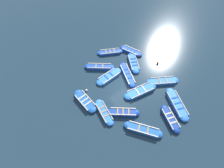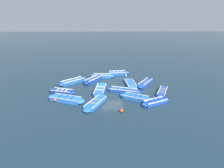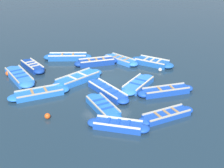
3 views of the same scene
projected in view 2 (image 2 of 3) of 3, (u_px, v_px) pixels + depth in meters
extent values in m
plane|color=#1C303F|center=(112.00, 87.00, 20.60)|extent=(120.00, 120.00, 0.00)
cube|color=blue|center=(66.00, 99.00, 17.31)|extent=(1.92, 3.20, 0.37)
ellipsoid|color=blue|center=(80.00, 101.00, 16.89)|extent=(1.19, 1.21, 0.37)
ellipsoid|color=blue|center=(53.00, 97.00, 17.74)|extent=(1.19, 1.21, 0.37)
cube|color=#B2AD9E|center=(68.00, 95.00, 17.64)|extent=(1.02, 2.85, 0.07)
cube|color=#B2AD9E|center=(63.00, 99.00, 16.82)|extent=(1.02, 2.85, 0.07)
cube|color=#1947B7|center=(72.00, 98.00, 17.05)|extent=(0.89, 0.41, 0.04)
cube|color=#1947B7|center=(66.00, 97.00, 17.23)|extent=(0.89, 0.41, 0.04)
cube|color=#1947B7|center=(60.00, 96.00, 17.41)|extent=(0.89, 0.41, 0.04)
cube|color=#1E59AD|center=(118.00, 73.00, 24.51)|extent=(1.31, 2.48, 0.37)
ellipsoid|color=#1E59AD|center=(126.00, 73.00, 24.67)|extent=(1.05, 1.08, 0.37)
ellipsoid|color=#1E59AD|center=(109.00, 74.00, 24.36)|extent=(1.05, 1.08, 0.37)
cube|color=beige|center=(117.00, 71.00, 24.86)|extent=(0.37, 2.32, 0.07)
cube|color=beige|center=(118.00, 73.00, 24.00)|extent=(0.37, 2.32, 0.07)
cube|color=beige|center=(121.00, 72.00, 24.50)|extent=(0.91, 0.25, 0.04)
cube|color=beige|center=(118.00, 72.00, 24.43)|extent=(0.91, 0.25, 0.04)
cube|color=beige|center=(114.00, 72.00, 24.37)|extent=(0.91, 0.25, 0.04)
cube|color=navy|center=(93.00, 80.00, 22.11)|extent=(2.55, 2.11, 0.40)
ellipsoid|color=navy|center=(99.00, 77.00, 23.09)|extent=(1.03, 1.03, 0.40)
ellipsoid|color=navy|center=(86.00, 83.00, 21.14)|extent=(1.03, 1.03, 0.40)
cube|color=beige|center=(91.00, 78.00, 22.21)|extent=(2.10, 1.50, 0.07)
cube|color=beige|center=(95.00, 79.00, 21.84)|extent=(2.10, 1.50, 0.07)
cube|color=#9E7A51|center=(96.00, 77.00, 22.44)|extent=(0.51, 0.65, 0.04)
cube|color=#9E7A51|center=(93.00, 78.00, 22.03)|extent=(0.51, 0.65, 0.04)
cube|color=#9E7A51|center=(90.00, 79.00, 21.61)|extent=(0.51, 0.65, 0.04)
cube|color=#1947B7|center=(162.00, 92.00, 19.00)|extent=(2.65, 1.77, 0.28)
ellipsoid|color=#1947B7|center=(164.00, 87.00, 20.08)|extent=(0.98, 0.97, 0.28)
ellipsoid|color=#1947B7|center=(160.00, 96.00, 17.92)|extent=(0.98, 0.97, 0.28)
cube|color=#B2AD9E|center=(159.00, 90.00, 19.06)|extent=(2.31, 1.11, 0.07)
cube|color=#B2AD9E|center=(166.00, 91.00, 18.80)|extent=(2.31, 1.11, 0.07)
cube|color=#9E7A51|center=(163.00, 88.00, 19.40)|extent=(0.41, 0.69, 0.04)
cube|color=#9E7A51|center=(163.00, 90.00, 18.94)|extent=(0.41, 0.69, 0.04)
cube|color=#9E7A51|center=(162.00, 92.00, 18.48)|extent=(0.41, 0.69, 0.04)
cube|color=#1E59AD|center=(73.00, 81.00, 21.58)|extent=(2.50, 2.76, 0.40)
ellipsoid|color=#1E59AD|center=(83.00, 79.00, 22.45)|extent=(1.09, 1.09, 0.40)
ellipsoid|color=#1E59AD|center=(62.00, 84.00, 20.71)|extent=(1.09, 1.09, 0.40)
cube|color=silver|center=(71.00, 79.00, 21.75)|extent=(1.88, 2.24, 0.07)
cube|color=silver|center=(74.00, 81.00, 21.23)|extent=(1.88, 2.24, 0.07)
cube|color=#9E7A51|center=(76.00, 79.00, 21.74)|extent=(0.65, 0.58, 0.04)
cube|color=#9E7A51|center=(70.00, 81.00, 21.25)|extent=(0.65, 0.58, 0.04)
cube|color=blue|center=(95.00, 103.00, 16.64)|extent=(2.88, 2.11, 0.31)
ellipsoid|color=blue|center=(103.00, 97.00, 17.78)|extent=(1.20, 1.19, 0.31)
ellipsoid|color=blue|center=(87.00, 110.00, 15.50)|extent=(1.20, 1.19, 0.31)
cube|color=#B2AD9E|center=(92.00, 100.00, 16.75)|extent=(2.43, 1.31, 0.07)
cube|color=#B2AD9E|center=(99.00, 102.00, 16.39)|extent=(2.43, 1.31, 0.07)
cube|color=#9E7A51|center=(98.00, 100.00, 16.89)|extent=(0.51, 0.80, 0.04)
cube|color=#9E7A51|center=(93.00, 103.00, 16.25)|extent=(0.51, 0.80, 0.04)
cube|color=blue|center=(102.00, 76.00, 23.57)|extent=(1.02, 2.46, 0.33)
ellipsoid|color=blue|center=(111.00, 76.00, 23.50)|extent=(0.82, 0.84, 0.33)
ellipsoid|color=blue|center=(93.00, 76.00, 23.65)|extent=(0.82, 0.84, 0.33)
cube|color=#B2AD9E|center=(102.00, 74.00, 23.84)|extent=(0.27, 2.36, 0.07)
cube|color=#B2AD9E|center=(102.00, 75.00, 23.15)|extent=(0.27, 2.36, 0.07)
cube|color=#9E7A51|center=(106.00, 75.00, 23.47)|extent=(0.73, 0.20, 0.04)
cube|color=#9E7A51|center=(102.00, 75.00, 23.50)|extent=(0.73, 0.20, 0.04)
cube|color=#9E7A51|center=(98.00, 74.00, 23.53)|extent=(0.73, 0.20, 0.04)
cube|color=blue|center=(100.00, 90.00, 19.34)|extent=(3.01, 1.35, 0.37)
ellipsoid|color=blue|center=(102.00, 85.00, 20.67)|extent=(1.08, 1.06, 0.37)
ellipsoid|color=blue|center=(98.00, 96.00, 18.00)|extent=(1.08, 1.06, 0.37)
cube|color=#B2AD9E|center=(96.00, 88.00, 19.29)|extent=(2.85, 0.40, 0.07)
cube|color=#B2AD9E|center=(104.00, 88.00, 19.21)|extent=(2.85, 0.40, 0.07)
cube|color=beige|center=(101.00, 87.00, 19.64)|extent=(0.24, 0.92, 0.04)
cube|color=beige|center=(100.00, 90.00, 18.88)|extent=(0.24, 0.92, 0.04)
cube|color=#1947B7|center=(155.00, 102.00, 16.81)|extent=(1.71, 2.46, 0.32)
ellipsoid|color=#1947B7|center=(165.00, 99.00, 17.28)|extent=(0.98, 0.99, 0.32)
ellipsoid|color=#1947B7|center=(145.00, 105.00, 16.34)|extent=(0.98, 0.99, 0.32)
cube|color=silver|center=(153.00, 99.00, 17.03)|extent=(1.04, 2.12, 0.07)
cube|color=silver|center=(158.00, 102.00, 16.44)|extent=(1.04, 2.12, 0.07)
cube|color=#1947B7|center=(160.00, 99.00, 16.94)|extent=(0.69, 0.42, 0.04)
cube|color=#1947B7|center=(156.00, 100.00, 16.74)|extent=(0.69, 0.42, 0.04)
cube|color=#1947B7|center=(151.00, 101.00, 16.54)|extent=(0.69, 0.42, 0.04)
cube|color=blue|center=(130.00, 84.00, 21.02)|extent=(2.57, 1.32, 0.31)
ellipsoid|color=blue|center=(128.00, 80.00, 22.15)|extent=(1.07, 1.04, 0.31)
ellipsoid|color=blue|center=(133.00, 88.00, 19.90)|extent=(1.07, 1.04, 0.31)
cube|color=beige|center=(127.00, 82.00, 20.89)|extent=(2.41, 0.39, 0.07)
cube|color=beige|center=(134.00, 82.00, 21.01)|extent=(2.41, 0.39, 0.07)
cube|color=#1947B7|center=(130.00, 81.00, 21.27)|extent=(0.25, 0.90, 0.04)
cube|color=#1947B7|center=(131.00, 83.00, 20.64)|extent=(0.25, 0.90, 0.04)
cube|color=#1947B7|center=(145.00, 83.00, 21.21)|extent=(2.74, 2.24, 0.35)
ellipsoid|color=#1947B7|center=(150.00, 79.00, 22.28)|extent=(1.00, 0.99, 0.35)
ellipsoid|color=#1947B7|center=(140.00, 87.00, 20.13)|extent=(1.00, 0.99, 0.35)
cube|color=#B2AD9E|center=(143.00, 81.00, 21.30)|extent=(2.30, 1.64, 0.07)
cube|color=#B2AD9E|center=(148.00, 82.00, 20.95)|extent=(2.30, 1.64, 0.07)
cube|color=#9E7A51|center=(147.00, 80.00, 21.43)|extent=(0.50, 0.63, 0.04)
cube|color=#9E7A51|center=(144.00, 82.00, 20.83)|extent=(0.50, 0.63, 0.04)
cube|color=navy|center=(62.00, 92.00, 18.89)|extent=(1.38, 2.44, 0.36)
ellipsoid|color=navy|center=(72.00, 93.00, 18.63)|extent=(0.92, 0.93, 0.36)
ellipsoid|color=navy|center=(53.00, 91.00, 19.15)|extent=(0.92, 0.93, 0.36)
cube|color=beige|center=(64.00, 89.00, 19.13)|extent=(0.66, 2.20, 0.07)
cube|color=beige|center=(60.00, 91.00, 18.48)|extent=(0.66, 2.20, 0.07)
cube|color=beige|center=(66.00, 90.00, 18.70)|extent=(0.72, 0.32, 0.04)
cube|color=beige|center=(62.00, 90.00, 18.81)|extent=(0.72, 0.32, 0.04)
cube|color=beige|center=(58.00, 90.00, 18.92)|extent=(0.72, 0.32, 0.04)
cube|color=blue|center=(136.00, 97.00, 17.68)|extent=(1.86, 2.64, 0.32)
ellipsoid|color=blue|center=(148.00, 100.00, 17.23)|extent=(1.15, 1.16, 0.32)
ellipsoid|color=blue|center=(124.00, 95.00, 18.13)|extent=(1.15, 1.16, 0.32)
cube|color=#B2AD9E|center=(137.00, 94.00, 17.97)|extent=(1.06, 2.25, 0.07)
cube|color=#B2AD9E|center=(134.00, 97.00, 17.25)|extent=(1.06, 2.25, 0.07)
cube|color=#1947B7|center=(141.00, 97.00, 17.42)|extent=(0.81, 0.46, 0.04)
cube|color=#1947B7|center=(136.00, 96.00, 17.61)|extent=(0.81, 0.46, 0.04)
cube|color=#1947B7|center=(131.00, 95.00, 17.81)|extent=(0.81, 0.46, 0.04)
cube|color=#1947B7|center=(124.00, 91.00, 19.21)|extent=(1.59, 3.12, 0.32)
ellipsoid|color=#1947B7|center=(138.00, 92.00, 18.85)|extent=(0.92, 0.94, 0.32)
ellipsoid|color=#1947B7|center=(111.00, 89.00, 19.57)|extent=(0.92, 0.94, 0.32)
cube|color=silver|center=(125.00, 88.00, 19.46)|extent=(0.87, 2.87, 0.07)
cube|color=silver|center=(123.00, 90.00, 18.81)|extent=(0.87, 2.87, 0.07)
cube|color=#1947B7|center=(130.00, 90.00, 18.99)|extent=(0.72, 0.33, 0.04)
cube|color=#1947B7|center=(124.00, 89.00, 19.14)|extent=(0.72, 0.33, 0.04)
cube|color=#1947B7|center=(118.00, 88.00, 19.29)|extent=(0.72, 0.33, 0.04)
sphere|color=#E05119|center=(55.00, 100.00, 17.19)|extent=(0.35, 0.35, 0.35)
sphere|color=#E05119|center=(121.00, 111.00, 15.35)|extent=(0.30, 0.30, 0.30)
sphere|color=silver|center=(126.00, 75.00, 23.84)|extent=(0.26, 0.26, 0.26)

